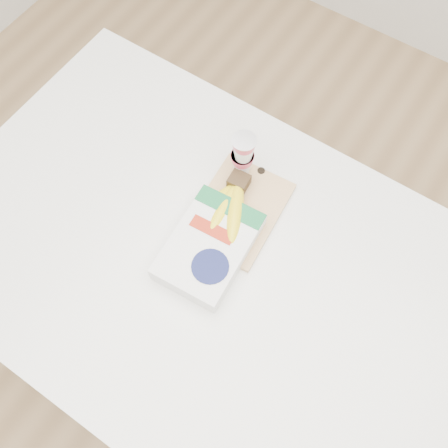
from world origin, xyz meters
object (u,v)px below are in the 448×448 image
Objects in this scene: yogurt_stack at (243,155)px; bananas at (225,207)px; table at (208,312)px; cutting_board at (238,210)px; cereal_box at (209,247)px.

bananas is at bearing -76.85° from yogurt_stack.
table is at bearing -79.67° from yogurt_stack.
bananas is 0.13m from yogurt_stack.
bananas reaches higher than table.
yogurt_stack is (-0.05, 0.10, 0.08)m from cutting_board.
yogurt_stack is (-0.03, 0.12, 0.05)m from bananas.
yogurt_stack is at bearing 113.11° from cutting_board.
cereal_box is (0.05, -0.22, -0.06)m from yogurt_stack.
cutting_board is 0.05m from bananas.
cutting_board is 1.88× the size of yogurt_stack.
yogurt_stack is (-0.04, 0.25, 0.59)m from table.
bananas is (-0.02, -0.02, 0.03)m from cutting_board.
cutting_board is 0.99× the size of cereal_box.
table is at bearing -97.24° from cutting_board.
cereal_box reaches higher than cutting_board.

